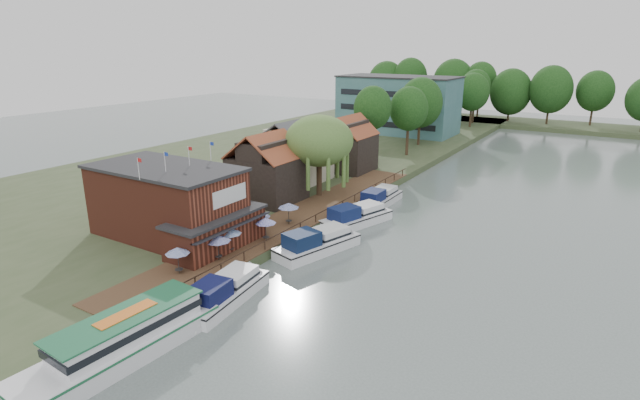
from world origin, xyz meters
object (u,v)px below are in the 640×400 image
Objects in this scene: cottage_c at (348,143)px; umbrella_5 at (289,213)px; pub at (181,204)px; umbrella_0 at (178,260)px; cruiser_1 at (317,240)px; cruiser_3 at (380,196)px; cottage_a at (267,167)px; umbrella_3 at (266,229)px; hotel_block at (398,104)px; umbrella_1 at (218,248)px; cottage_b at (293,151)px; cruiser_2 at (357,214)px; swan at (194,332)px; tour_boat at (119,338)px; cruiser_0 at (225,288)px; umbrella_4 at (260,223)px; willow at (319,156)px; umbrella_2 at (230,240)px.

cottage_c is 3.58× the size of umbrella_5.
umbrella_0 is at bearing -46.08° from pub.
cruiser_3 is (-1.40, 17.12, -0.10)m from cruiser_1.
cruiser_1 is (12.90, -8.72, -3.95)m from cottage_a.
hotel_block is at bearing 102.92° from umbrella_3.
cottage_c reaches higher than umbrella_1.
pub is at bearing -86.19° from cottage_a.
umbrella_0 is at bearing -81.83° from cottage_c.
cottage_b is at bearing 173.15° from cruiser_3.
cruiser_2 is at bearing 1.58° from cottage_a.
cruiser_2 is at bearing -70.73° from hotel_block.
umbrella_3 reaches higher than swan.
cruiser_1 is at bearing -85.84° from cruiser_3.
swan is at bearing -65.44° from cottage_b.
umbrella_1 is (0.91, 3.87, 0.00)m from umbrella_0.
umbrella_3 is 0.17× the size of tour_boat.
tour_boat is at bearing -78.32° from cruiser_1.
cruiser_2 is (0.41, 21.43, 0.03)m from cruiser_0.
pub is 17.04m from swan.
cruiser_0 is (12.04, -21.08, -4.01)m from cottage_a.
umbrella_5 is (14.50, -61.99, -4.86)m from hotel_block.
pub reaches higher than cruiser_1.
hotel_block reaches higher than umbrella_4.
cruiser_2 is at bearing -83.78° from cruiser_3.
umbrella_3 is at bearing 82.72° from umbrella_1.
cottage_b is 19.36m from umbrella_5.
cottage_c is (8.00, -37.00, -1.90)m from hotel_block.
willow reaches higher than cottage_b.
pub is 71.49m from hotel_block.
cruiser_0 is 12.39m from cruiser_1.
cruiser_2 is (5.72, 21.30, -1.02)m from umbrella_0.
cottage_a is 0.82× the size of willow.
cruiser_2 is (-0.45, 9.07, -0.03)m from cruiser_1.
umbrella_4 reaches higher than tour_boat.
pub is 13.87m from cruiser_1.
umbrella_4 is 0.23× the size of cruiser_0.
cottage_a reaches higher than umbrella_2.
umbrella_0 and umbrella_5 have the same top height.
umbrella_1 reaches higher than cruiser_3.
cottage_c is at bearing 104.99° from tour_boat.
umbrella_5 is (6.50, -24.99, -2.96)m from cottage_c.
cruiser_3 is (18.50, -47.61, -5.96)m from hotel_block.
cruiser_0 is at bearing 89.32° from tour_boat.
cruiser_3 is (-0.54, 29.48, -0.04)m from cruiser_0.
willow is at bearing 94.92° from umbrella_0.
swan is at bearing -41.22° from pub.
umbrella_4 is 3.97m from umbrella_5.
hotel_block is at bearing 103.98° from swan.
umbrella_5 is at bearing -106.06° from cruiser_3.
cruiser_1 is (19.90, -64.72, -5.85)m from hotel_block.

